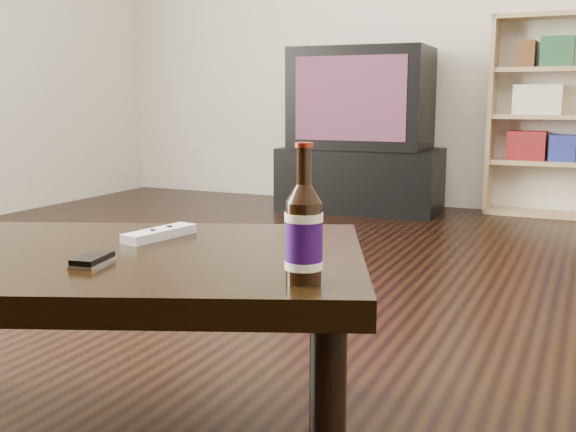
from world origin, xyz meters
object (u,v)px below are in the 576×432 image
at_px(tv, 362,98).
at_px(bookshelf, 544,112).
at_px(tv_stand, 360,179).
at_px(remote, 160,234).
at_px(coffee_table, 97,277).
at_px(phone, 92,260).
at_px(beer_bottle, 304,234).

relative_size(tv, bookshelf, 0.70).
bearing_deg(tv_stand, remote, -82.38).
xyz_separation_m(coffee_table, remote, (0.04, 0.17, 0.07)).
height_order(tv_stand, tv, tv).
bearing_deg(coffee_table, remote, 75.85).
bearing_deg(tv_stand, phone, -82.71).
xyz_separation_m(beer_bottle, remote, (-0.45, 0.21, -0.08)).
xyz_separation_m(phone, remote, (-0.02, 0.26, 0.00)).
distance_m(tv_stand, remote, 3.02).
distance_m(phone, remote, 0.26).
bearing_deg(tv, beer_bottle, -75.31).
xyz_separation_m(tv_stand, coffee_table, (0.46, -3.14, 0.16)).
bearing_deg(bookshelf, remote, -99.90).
distance_m(tv, remote, 3.03).
xyz_separation_m(tv_stand, tv, (0.00, -0.00, 0.53)).
bearing_deg(bookshelf, tv_stand, -162.28).
distance_m(bookshelf, phone, 3.62).
bearing_deg(phone, tv, 88.15).
bearing_deg(beer_bottle, coffee_table, 175.79).
relative_size(tv_stand, bookshelf, 0.83).
bearing_deg(remote, tv_stand, 110.38).
bearing_deg(phone, remote, 84.29).
relative_size(coffee_table, beer_bottle, 5.26).
distance_m(bookshelf, beer_bottle, 3.53).
distance_m(tv_stand, phone, 3.28).
bearing_deg(tv, bookshelf, 15.59).
height_order(tv, beer_bottle, tv).
distance_m(tv, coffee_table, 3.19).
relative_size(tv_stand, coffee_table, 0.80).
xyz_separation_m(tv, coffee_table, (0.46, -3.14, -0.37)).
relative_size(phone, remote, 0.54).
relative_size(bookshelf, coffee_table, 0.97).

